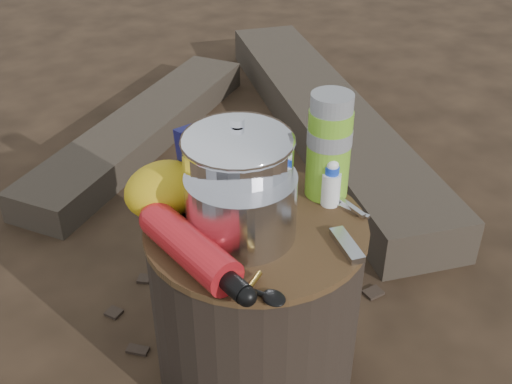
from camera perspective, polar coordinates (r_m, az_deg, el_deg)
ground at (r=1.50m, az=-0.00°, el=-15.47°), size 60.00×60.00×0.00m
stump at (r=1.36m, az=-0.00°, el=-9.86°), size 0.44×0.44×0.40m
log_main at (r=2.39m, az=6.23°, el=6.78°), size 0.89×1.66×0.14m
log_small at (r=2.37m, az=-10.29°, el=5.65°), size 1.18×0.79×0.10m
foil_windscreen at (r=1.17m, az=-1.37°, el=-1.22°), size 0.21×0.21×0.13m
camping_pot at (r=1.19m, az=-1.62°, el=1.68°), size 0.21×0.21×0.21m
fuel_bottle at (r=1.12m, az=-5.99°, el=-5.08°), size 0.08×0.29×0.07m
thermos at (r=1.27m, az=6.65°, el=4.14°), size 0.09×0.09×0.22m
travel_mug at (r=1.33m, az=-0.43°, el=2.92°), size 0.07×0.07×0.11m
stuff_sack at (r=1.24m, az=-8.39°, el=0.20°), size 0.16×0.13×0.11m
food_pouch at (r=1.29m, az=-4.35°, el=3.00°), size 0.13×0.03×0.16m
multitool at (r=1.18m, az=8.26°, el=-4.80°), size 0.06×0.10×0.01m
pot_grabber at (r=1.29m, az=7.56°, el=-1.08°), size 0.05×0.14×0.01m
spork at (r=1.08m, az=-1.59°, el=-8.50°), size 0.09×0.14×0.01m
squeeze_bottle at (r=1.27m, az=6.84°, el=0.66°), size 0.04×0.04×0.09m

